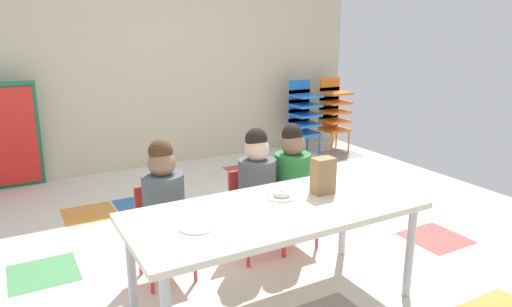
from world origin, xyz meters
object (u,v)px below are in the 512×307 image
seated_child_far_right (292,174)px  seated_child_middle_seat (256,181)px  kid_chair_orange_stack (334,110)px  paper_bag_brown (323,176)px  craft_table (276,217)px  seated_child_near_camera (163,198)px  donut_powdered_on_plate (281,193)px  paper_plate_center_table (197,227)px  paper_plate_near_edge (281,196)px  kid_chair_blue_stack (303,113)px

seated_child_far_right → seated_child_middle_seat: bearing=180.0°
kid_chair_orange_stack → paper_bag_brown: 3.42m
craft_table → seated_child_near_camera: (-0.45, 0.59, -0.00)m
kid_chair_orange_stack → donut_powdered_on_plate: kid_chair_orange_stack is taller
seated_child_near_camera → paper_bag_brown: (0.82, -0.53, 0.16)m
paper_bag_brown → donut_powdered_on_plate: bearing=166.3°
craft_table → seated_child_near_camera: size_ratio=1.80×
seated_child_middle_seat → kid_chair_orange_stack: seated_child_middle_seat is taller
seated_child_near_camera → paper_bag_brown: seated_child_near_camera is taller
craft_table → seated_child_far_right: (0.50, 0.59, -0.00)m
donut_powdered_on_plate → craft_table: bearing=-132.3°
seated_child_middle_seat → seated_child_far_right: bearing=0.0°
paper_bag_brown → paper_plate_center_table: size_ratio=1.22×
seated_child_near_camera → seated_child_far_right: size_ratio=1.00×
seated_child_near_camera → craft_table: bearing=-52.6°
seated_child_far_right → paper_bag_brown: 0.57m
seated_child_middle_seat → seated_child_far_right: (0.29, 0.00, 0.00)m
paper_plate_near_edge → seated_child_middle_seat: bearing=78.8°
paper_plate_near_edge → paper_plate_center_table: size_ratio=1.00×
seated_child_middle_seat → paper_plate_center_table: size_ratio=5.10×
seated_child_far_right → donut_powdered_on_plate: seated_child_far_right is taller
seated_child_near_camera → seated_child_far_right: 0.95m
seated_child_far_right → kid_chair_orange_stack: 2.93m
seated_child_far_right → kid_chair_blue_stack: bearing=53.5°
seated_child_middle_seat → paper_plate_center_table: 0.94m
craft_table → paper_plate_center_table: 0.49m
paper_plate_center_table → donut_powdered_on_plate: 0.62m
seated_child_near_camera → kid_chair_orange_stack: size_ratio=1.00×
seated_child_near_camera → paper_plate_center_table: bearing=-92.7°
craft_table → kid_chair_blue_stack: size_ratio=1.80×
kid_chair_orange_stack → donut_powdered_on_plate: (-2.42, -2.58, 0.12)m
seated_child_near_camera → paper_plate_center_table: (-0.03, -0.63, 0.06)m
seated_child_middle_seat → paper_bag_brown: (0.16, -0.53, 0.16)m
seated_child_far_right → seated_child_near_camera: bearing=180.0°
kid_chair_blue_stack → paper_plate_near_edge: kid_chair_blue_stack is taller
seated_child_near_camera → paper_plate_near_edge: 0.74m
donut_powdered_on_plate → kid_chair_orange_stack: bearing=46.8°
seated_child_far_right → paper_plate_center_table: bearing=-147.3°
seated_child_near_camera → seated_child_middle_seat: (0.66, 0.00, 0.00)m
kid_chair_blue_stack → donut_powdered_on_plate: (-1.94, -2.58, 0.12)m
seated_child_far_right → paper_bag_brown: size_ratio=4.17×
paper_plate_near_edge → paper_plate_center_table: 0.62m
seated_child_near_camera → kid_chair_blue_stack: bearing=40.0°
seated_child_middle_seat → craft_table: bearing=-109.2°
seated_child_middle_seat → kid_chair_blue_stack: seated_child_middle_seat is taller
paper_plate_center_table → paper_plate_near_edge: bearing=14.9°
paper_plate_near_edge → paper_plate_center_table: bearing=-165.1°
craft_table → donut_powdered_on_plate: size_ratio=15.77×
seated_child_middle_seat → kid_chair_orange_stack: (2.33, 2.11, -0.04)m
donut_powdered_on_plate → paper_plate_near_edge: bearing=0.0°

